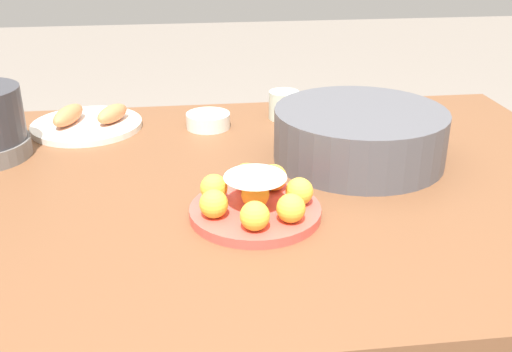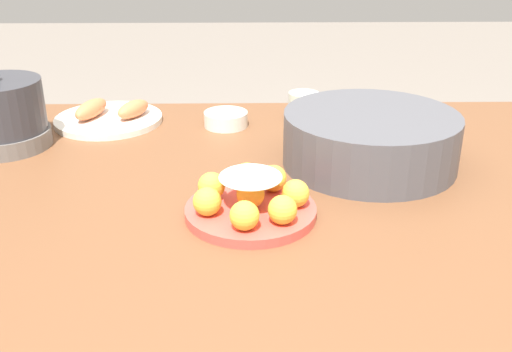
{
  "view_description": "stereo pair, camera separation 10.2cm",
  "coord_description": "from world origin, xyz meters",
  "px_view_note": "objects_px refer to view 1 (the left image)",
  "views": [
    {
      "loc": [
        -0.13,
        -0.99,
        1.24
      ],
      "look_at": [
        -0.01,
        -0.07,
        0.82
      ],
      "focal_mm": 42.0,
      "sensor_mm": 36.0,
      "label": 1
    },
    {
      "loc": [
        -0.03,
        -0.99,
        1.24
      ],
      "look_at": [
        -0.01,
        -0.07,
        0.82
      ],
      "focal_mm": 42.0,
      "sensor_mm": 36.0,
      "label": 2
    }
  ],
  "objects_px": {
    "serving_bowl": "(360,133)",
    "seafood_platter": "(87,122)",
    "sauce_bowl": "(208,120)",
    "cup_far": "(284,105)",
    "cake_plate": "(256,200)",
    "dining_table": "(257,228)"
  },
  "relations": [
    {
      "from": "seafood_platter",
      "to": "dining_table",
      "type": "bearing_deg",
      "value": -43.55
    },
    {
      "from": "cake_plate",
      "to": "serving_bowl",
      "type": "xyz_separation_m",
      "value": [
        0.23,
        0.21,
        0.03
      ]
    },
    {
      "from": "seafood_platter",
      "to": "sauce_bowl",
      "type": "bearing_deg",
      "value": -5.95
    },
    {
      "from": "cake_plate",
      "to": "cup_far",
      "type": "distance_m",
      "value": 0.49
    },
    {
      "from": "cup_far",
      "to": "cake_plate",
      "type": "bearing_deg",
      "value": -105.04
    },
    {
      "from": "cup_far",
      "to": "seafood_platter",
      "type": "bearing_deg",
      "value": -178.36
    },
    {
      "from": "dining_table",
      "to": "sauce_bowl",
      "type": "bearing_deg",
      "value": 103.61
    },
    {
      "from": "sauce_bowl",
      "to": "cup_far",
      "type": "xyz_separation_m",
      "value": [
        0.18,
        0.04,
        0.01
      ]
    },
    {
      "from": "cake_plate",
      "to": "serving_bowl",
      "type": "bearing_deg",
      "value": 41.94
    },
    {
      "from": "serving_bowl",
      "to": "seafood_platter",
      "type": "bearing_deg",
      "value": 155.44
    },
    {
      "from": "cake_plate",
      "to": "cup_far",
      "type": "relative_size",
      "value": 3.03
    },
    {
      "from": "seafood_platter",
      "to": "cup_far",
      "type": "relative_size",
      "value": 3.47
    },
    {
      "from": "dining_table",
      "to": "cake_plate",
      "type": "distance_m",
      "value": 0.19
    },
    {
      "from": "serving_bowl",
      "to": "cake_plate",
      "type": "bearing_deg",
      "value": -138.06
    },
    {
      "from": "sauce_bowl",
      "to": "seafood_platter",
      "type": "relative_size",
      "value": 0.4
    },
    {
      "from": "serving_bowl",
      "to": "sauce_bowl",
      "type": "xyz_separation_m",
      "value": [
        -0.28,
        0.23,
        -0.04
      ]
    },
    {
      "from": "cake_plate",
      "to": "serving_bowl",
      "type": "distance_m",
      "value": 0.31
    },
    {
      "from": "cake_plate",
      "to": "serving_bowl",
      "type": "relative_size",
      "value": 0.64
    },
    {
      "from": "cake_plate",
      "to": "seafood_platter",
      "type": "distance_m",
      "value": 0.56
    },
    {
      "from": "cake_plate",
      "to": "seafood_platter",
      "type": "xyz_separation_m",
      "value": [
        -0.32,
        0.46,
        -0.01
      ]
    },
    {
      "from": "sauce_bowl",
      "to": "cup_far",
      "type": "distance_m",
      "value": 0.19
    },
    {
      "from": "sauce_bowl",
      "to": "seafood_platter",
      "type": "height_order",
      "value": "seafood_platter"
    }
  ]
}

